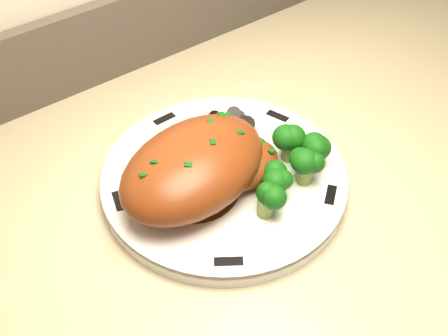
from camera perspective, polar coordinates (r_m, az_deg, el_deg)
counter at (r=1.13m, az=10.15°, el=-13.55°), size 2.10×0.69×1.03m
plate at (r=0.68m, az=0.00°, el=-1.18°), size 0.31×0.31×0.02m
rim_accent_0 at (r=0.75m, az=-6.08°, el=4.98°), size 0.03×0.01×0.00m
rim_accent_1 at (r=0.65m, az=-10.63°, el=-3.31°), size 0.02×0.03×0.00m
rim_accent_2 at (r=0.59m, az=0.47°, el=-9.50°), size 0.03×0.03×0.00m
rim_accent_3 at (r=0.66m, az=10.78°, el=-2.72°), size 0.03×0.03×0.00m
rim_accent_4 at (r=0.75m, az=5.46°, el=5.26°), size 0.02×0.03×0.00m
gravy_pool at (r=0.66m, az=-3.01°, el=-2.18°), size 0.10×0.10×0.00m
chicken_breast at (r=0.63m, az=-2.49°, el=0.12°), size 0.21×0.16×0.07m
mushroom_pile at (r=0.71m, az=-0.50°, el=2.99°), size 0.10×0.07×0.03m
broccoli_florets at (r=0.65m, az=5.59°, el=0.45°), size 0.13×0.10×0.04m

